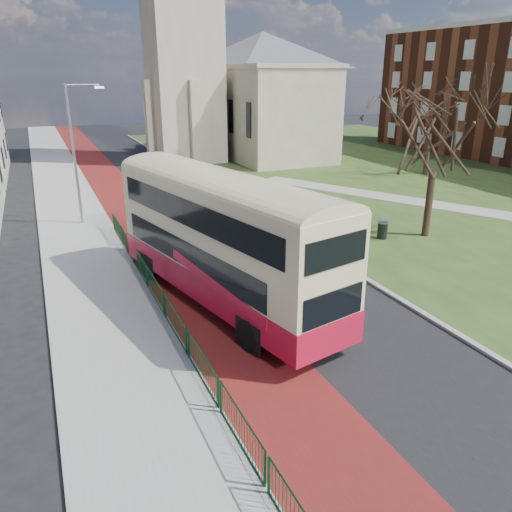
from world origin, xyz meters
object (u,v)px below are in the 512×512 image
winter_tree_near (439,118)px  streetlamp (76,148)px  bus (222,234)px  litter_bin (382,230)px  winter_tree_far (434,99)px

winter_tree_near → streetlamp: bearing=149.8°
bus → litter_bin: (10.85, 4.09, -2.37)m
winter_tree_far → litter_bin: winter_tree_far is taller
streetlamp → litter_bin: 18.02m
streetlamp → litter_bin: (14.74, -9.53, -4.08)m
bus → litter_bin: 11.84m
bus → winter_tree_far: bearing=21.7°
bus → winter_tree_near: winter_tree_near is taller
winter_tree_near → bus: bearing=-165.2°
winter_tree_far → litter_bin: bearing=-137.9°
bus → winter_tree_near: bearing=2.2°
streetlamp → winter_tree_near: 20.11m
bus → winter_tree_far: (25.89, 17.69, 3.61)m
winter_tree_near → litter_bin: size_ratio=9.86×
streetlamp → bus: bearing=-74.1°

